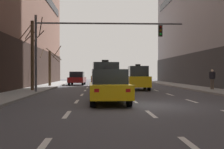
{
  "coord_description": "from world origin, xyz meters",
  "views": [
    {
      "loc": [
        -1.92,
        -14.04,
        1.49
      ],
      "look_at": [
        -0.37,
        20.44,
        1.33
      ],
      "focal_mm": 48.97,
      "sensor_mm": 36.0,
      "label": 1
    }
  ],
  "objects_px": {
    "traffic_signal_0": "(86,38)",
    "car_driving_0": "(77,78)",
    "street_tree_2": "(50,67)",
    "pedestrian_1": "(212,78)",
    "taxi_driving_5": "(109,87)",
    "taxi_driving_6": "(105,79)",
    "taxi_driving_2": "(138,78)",
    "taxi_driving_3": "(103,78)",
    "street_tree_1": "(32,53)",
    "taxi_driving_4": "(124,78)",
    "car_driving_1": "(102,77)"
  },
  "relations": [
    {
      "from": "traffic_signal_0",
      "to": "car_driving_0",
      "type": "bearing_deg",
      "value": 96.34
    },
    {
      "from": "street_tree_2",
      "to": "pedestrian_1",
      "type": "height_order",
      "value": "street_tree_2"
    },
    {
      "from": "taxi_driving_5",
      "to": "taxi_driving_6",
      "type": "xyz_separation_m",
      "value": [
        -0.03,
        6.42,
        0.28
      ]
    },
    {
      "from": "car_driving_0",
      "to": "traffic_signal_0",
      "type": "distance_m",
      "value": 15.99
    },
    {
      "from": "taxi_driving_2",
      "to": "taxi_driving_3",
      "type": "height_order",
      "value": "taxi_driving_2"
    },
    {
      "from": "taxi_driving_5",
      "to": "traffic_signal_0",
      "type": "relative_size",
      "value": 0.41
    },
    {
      "from": "taxi_driving_6",
      "to": "taxi_driving_3",
      "type": "bearing_deg",
      "value": 90.27
    },
    {
      "from": "taxi_driving_6",
      "to": "street_tree_1",
      "type": "distance_m",
      "value": 6.89
    },
    {
      "from": "taxi_driving_2",
      "to": "taxi_driving_4",
      "type": "bearing_deg",
      "value": 90.29
    },
    {
      "from": "car_driving_1",
      "to": "taxi_driving_4",
      "type": "bearing_deg",
      "value": 60.66
    },
    {
      "from": "street_tree_1",
      "to": "pedestrian_1",
      "type": "relative_size",
      "value": 3.45
    },
    {
      "from": "taxi_driving_5",
      "to": "taxi_driving_3",
      "type": "bearing_deg",
      "value": 90.28
    },
    {
      "from": "taxi_driving_5",
      "to": "traffic_signal_0",
      "type": "bearing_deg",
      "value": 100.3
    },
    {
      "from": "car_driving_1",
      "to": "taxi_driving_3",
      "type": "bearing_deg",
      "value": -89.97
    },
    {
      "from": "taxi_driving_4",
      "to": "taxi_driving_5",
      "type": "xyz_separation_m",
      "value": [
        -2.9,
        -25.49,
        -0.03
      ]
    },
    {
      "from": "taxi_driving_6",
      "to": "taxi_driving_2",
      "type": "bearing_deg",
      "value": 61.64
    },
    {
      "from": "taxi_driving_6",
      "to": "street_tree_2",
      "type": "bearing_deg",
      "value": 115.42
    },
    {
      "from": "car_driving_0",
      "to": "taxi_driving_4",
      "type": "relative_size",
      "value": 0.97
    },
    {
      "from": "car_driving_0",
      "to": "taxi_driving_5",
      "type": "xyz_separation_m",
      "value": [
        3.15,
        -23.37,
        -0.0
      ]
    },
    {
      "from": "taxi_driving_4",
      "to": "taxi_driving_3",
      "type": "bearing_deg",
      "value": -105.28
    },
    {
      "from": "taxi_driving_2",
      "to": "taxi_driving_5",
      "type": "height_order",
      "value": "taxi_driving_2"
    },
    {
      "from": "car_driving_0",
      "to": "taxi_driving_3",
      "type": "xyz_separation_m",
      "value": [
        3.08,
        -8.77,
        0.19
      ]
    },
    {
      "from": "taxi_driving_2",
      "to": "pedestrian_1",
      "type": "height_order",
      "value": "taxi_driving_2"
    },
    {
      "from": "taxi_driving_5",
      "to": "street_tree_1",
      "type": "xyz_separation_m",
      "value": [
        -5.74,
        9.73,
        2.25
      ]
    },
    {
      "from": "taxi_driving_6",
      "to": "pedestrian_1",
      "type": "height_order",
      "value": "taxi_driving_6"
    },
    {
      "from": "taxi_driving_4",
      "to": "street_tree_1",
      "type": "bearing_deg",
      "value": -118.75
    },
    {
      "from": "taxi_driving_3",
      "to": "traffic_signal_0",
      "type": "relative_size",
      "value": 0.39
    },
    {
      "from": "car_driving_0",
      "to": "taxi_driving_2",
      "type": "bearing_deg",
      "value": -61.74
    },
    {
      "from": "taxi_driving_3",
      "to": "car_driving_0",
      "type": "bearing_deg",
      "value": 109.35
    },
    {
      "from": "taxi_driving_6",
      "to": "pedestrian_1",
      "type": "relative_size",
      "value": 2.79
    },
    {
      "from": "traffic_signal_0",
      "to": "street_tree_2",
      "type": "xyz_separation_m",
      "value": [
        -4.29,
        10.54,
        -1.9
      ]
    },
    {
      "from": "traffic_signal_0",
      "to": "pedestrian_1",
      "type": "height_order",
      "value": "traffic_signal_0"
    },
    {
      "from": "taxi_driving_2",
      "to": "pedestrian_1",
      "type": "distance_m",
      "value": 6.25
    },
    {
      "from": "car_driving_1",
      "to": "taxi_driving_2",
      "type": "bearing_deg",
      "value": -69.65
    },
    {
      "from": "taxi_driving_2",
      "to": "car_driving_0",
      "type": "bearing_deg",
      "value": 118.26
    },
    {
      "from": "pedestrian_1",
      "to": "street_tree_1",
      "type": "bearing_deg",
      "value": -177.75
    },
    {
      "from": "traffic_signal_0",
      "to": "street_tree_1",
      "type": "relative_size",
      "value": 1.9
    },
    {
      "from": "taxi_driving_2",
      "to": "street_tree_2",
      "type": "xyz_separation_m",
      "value": [
        -8.68,
        6.37,
        1.14
      ]
    },
    {
      "from": "traffic_signal_0",
      "to": "pedestrian_1",
      "type": "bearing_deg",
      "value": 13.46
    },
    {
      "from": "taxi_driving_5",
      "to": "traffic_signal_0",
      "type": "xyz_separation_m",
      "value": [
        -1.42,
        7.82,
        3.26
      ]
    },
    {
      "from": "car_driving_0",
      "to": "taxi_driving_6",
      "type": "bearing_deg",
      "value": -79.58
    },
    {
      "from": "car_driving_1",
      "to": "taxi_driving_3",
      "type": "distance_m",
      "value": 5.59
    },
    {
      "from": "taxi_driving_3",
      "to": "street_tree_1",
      "type": "relative_size",
      "value": 0.74
    },
    {
      "from": "car_driving_1",
      "to": "traffic_signal_0",
      "type": "distance_m",
      "value": 12.8
    },
    {
      "from": "taxi_driving_3",
      "to": "pedestrian_1",
      "type": "distance_m",
      "value": 10.03
    },
    {
      "from": "car_driving_1",
      "to": "street_tree_2",
      "type": "xyz_separation_m",
      "value": [
        -5.63,
        -1.84,
        1.09
      ]
    },
    {
      "from": "car_driving_0",
      "to": "traffic_signal_0",
      "type": "height_order",
      "value": "traffic_signal_0"
    },
    {
      "from": "car_driving_1",
      "to": "street_tree_1",
      "type": "distance_m",
      "value": 12.07
    },
    {
      "from": "taxi_driving_6",
      "to": "pedestrian_1",
      "type": "xyz_separation_m",
      "value": [
        9.03,
        3.89,
        0.0
      ]
    },
    {
      "from": "street_tree_2",
      "to": "pedestrian_1",
      "type": "distance_m",
      "value": 16.79
    }
  ]
}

